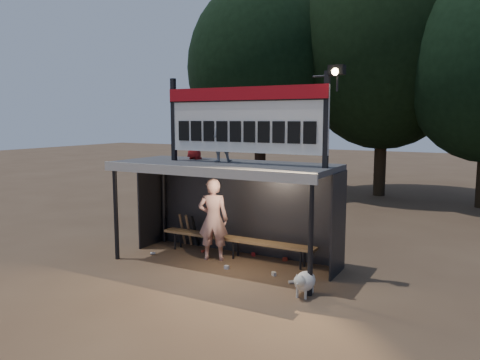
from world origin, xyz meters
name	(u,v)px	position (x,y,z in m)	size (l,w,h in m)	color
ground	(224,264)	(0.00, 0.00, 0.00)	(80.00, 80.00, 0.00)	brown
player	(213,219)	(-0.38, 0.15, 0.97)	(0.70, 0.46, 1.93)	white
child_a	(220,138)	(-0.16, 0.13, 2.86)	(0.52, 0.41, 1.07)	gray
child_b	(195,139)	(-1.10, 0.49, 2.80)	(0.47, 0.31, 0.96)	maroon
dugout_shelter	(229,183)	(0.00, 0.24, 1.85)	(5.10, 2.08, 2.32)	#3E3E40
scoreboard_assembly	(246,117)	(0.56, -0.01, 3.32)	(4.10, 0.27, 1.99)	black
bench	(236,240)	(0.00, 0.55, 0.43)	(4.00, 0.35, 0.48)	#957046
tree_left	(261,68)	(-4.00, 10.00, 5.51)	(6.46, 6.46, 9.27)	black
tree_mid	(384,49)	(1.00, 11.50, 6.17)	(7.22, 7.22, 10.36)	#2F2214
dog	(304,281)	(2.32, -0.97, 0.28)	(0.36, 0.81, 0.49)	white
bats	(189,230)	(-1.55, 0.82, 0.43)	(0.48, 0.33, 0.84)	#986E47
litter	(240,262)	(0.33, 0.15, 0.04)	(3.87, 1.46, 0.08)	red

